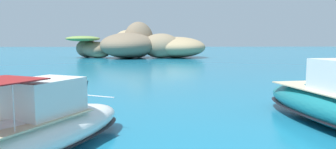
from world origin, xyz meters
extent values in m
ellipsoid|color=#9E8966|center=(2.00, 69.62, 2.47)|extent=(18.75, 20.18, 4.93)
ellipsoid|color=#756651|center=(-9.20, 67.61, 2.92)|extent=(15.20, 17.43, 5.85)
ellipsoid|color=#756651|center=(-6.88, 69.76, 4.24)|extent=(9.82, 9.71, 8.48)
ellipsoid|color=#84755B|center=(-1.64, 67.07, 2.84)|extent=(9.83, 8.62, 5.67)
ellipsoid|color=#9E8966|center=(-10.01, 76.66, 3.38)|extent=(9.78, 10.09, 6.76)
ellipsoid|color=#756651|center=(-19.40, 71.51, 2.18)|extent=(6.14, 6.78, 4.37)
ellipsoid|color=#84755B|center=(-16.88, 69.47, 1.89)|extent=(8.03, 7.91, 3.77)
ellipsoid|color=#9E8966|center=(-16.14, 68.71, 1.13)|extent=(5.94, 5.24, 2.26)
ellipsoid|color=olive|center=(-19.71, 68.30, 4.48)|extent=(7.82, 7.11, 1.25)
cube|color=#C6B793|center=(4.51, 9.28, 1.67)|extent=(3.44, 6.15, 0.06)
ellipsoid|color=white|center=(-8.26, 5.35, 0.76)|extent=(6.53, 9.17, 1.52)
ellipsoid|color=black|center=(-8.26, 5.35, 0.42)|extent=(6.66, 9.35, 0.18)
cube|color=#C6B793|center=(-8.57, 4.76, 1.41)|extent=(4.30, 5.42, 0.06)
cube|color=silver|center=(-8.05, 5.75, 2.06)|extent=(2.83, 3.09, 1.25)
cube|color=#2D4756|center=(-7.46, 6.87, 2.19)|extent=(1.68, 1.06, 0.66)
cylinder|color=silver|center=(-6.64, 8.44, 1.59)|extent=(1.68, 0.90, 0.04)
cylinder|color=silver|center=(-8.15, 3.53, 2.12)|extent=(0.03, 0.03, 1.43)
cube|color=#333338|center=(-12.21, 11.71, 2.05)|extent=(2.45, 2.45, 0.04)
cylinder|color=silver|center=(-11.72, 12.19, 1.54)|extent=(0.03, 0.03, 1.04)
camera|label=1|loc=(-4.25, -5.49, 4.05)|focal=33.46mm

